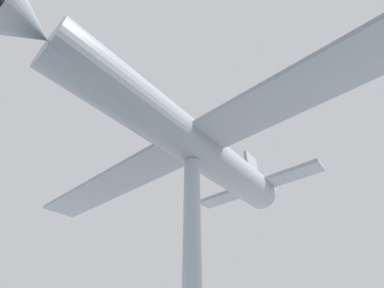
{
  "coord_description": "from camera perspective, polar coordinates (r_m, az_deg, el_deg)",
  "views": [
    {
      "loc": [
        -2.9,
        7.46,
        1.66
      ],
      "look_at": [
        0.0,
        0.0,
        7.71
      ],
      "focal_mm": 24.0,
      "sensor_mm": 36.0,
      "label": 1
    }
  ],
  "objects": [
    {
      "name": "suspended_airplane",
      "position": [
        9.96,
        -0.46,
        0.39
      ],
      "size": [
        20.46,
        13.1,
        2.92
      ],
      "rotation": [
        0.0,
        0.0,
        -0.33
      ],
      "color": "#93999E",
      "rests_on": "support_pylon_central"
    },
    {
      "name": "support_pylon_central",
      "position": [
        8.2,
        -0.0,
        -24.49
      ],
      "size": [
        0.57,
        0.57,
        6.89
      ],
      "color": "#B7B7BC",
      "rests_on": "ground_plane"
    }
  ]
}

